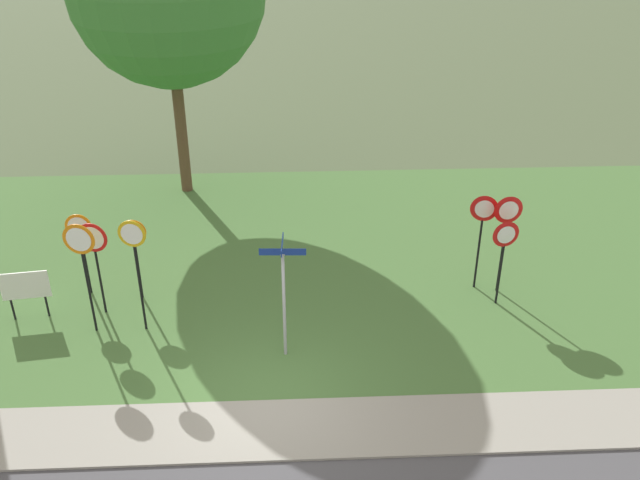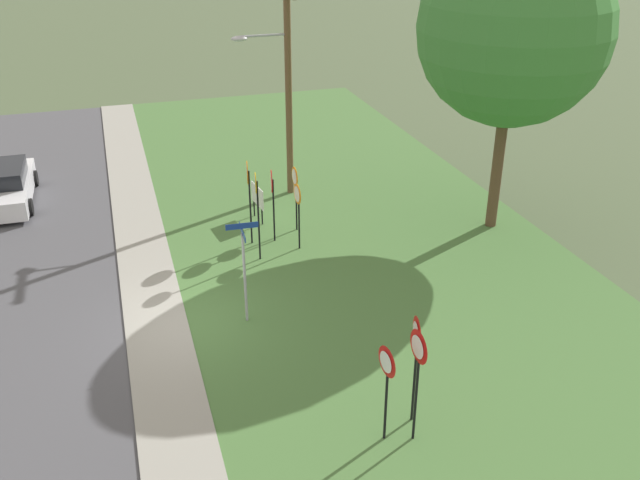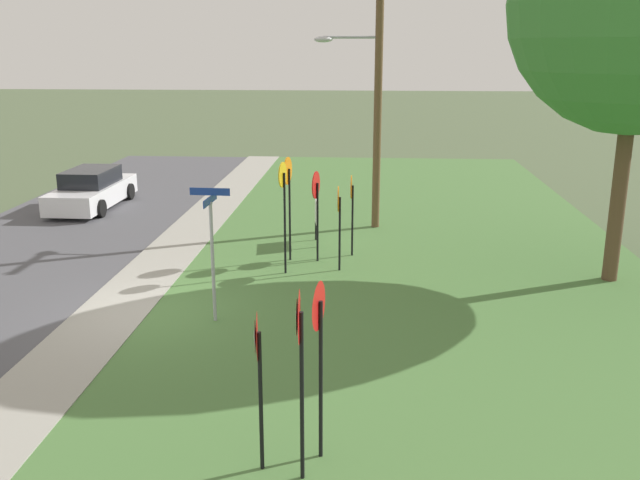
{
  "view_description": "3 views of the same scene",
  "coord_description": "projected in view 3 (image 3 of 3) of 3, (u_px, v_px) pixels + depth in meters",
  "views": [
    {
      "loc": [
        0.56,
        -10.38,
        9.23
      ],
      "look_at": [
        1.24,
        4.07,
        1.49
      ],
      "focal_mm": 37.7,
      "sensor_mm": 36.0,
      "label": 1
    },
    {
      "loc": [
        15.61,
        -1.24,
        10.08
      ],
      "look_at": [
        -0.49,
        3.78,
        1.65
      ],
      "focal_mm": 38.94,
      "sensor_mm": 36.0,
      "label": 2
    },
    {
      "loc": [
        13.73,
        4.64,
        5.55
      ],
      "look_at": [
        -0.1,
        3.67,
        1.7
      ],
      "focal_mm": 39.09,
      "sensor_mm": 36.0,
      "label": 3
    }
  ],
  "objects": [
    {
      "name": "ground_plane",
      "position": [
        150.0,
        314.0,
        15.0
      ],
      "size": [
        160.0,
        160.0,
        0.0
      ],
      "primitive_type": "plane",
      "color": "#4C5B3D"
    },
    {
      "name": "grass_median",
      "position": [
        430.0,
        320.0,
        14.59
      ],
      "size": [
        44.0,
        12.0,
        0.04
      ],
      "primitive_type": "cube",
      "color": "#477038",
      "rests_on": "ground_plane"
    },
    {
      "name": "stop_sign_near_right",
      "position": [
        283.0,
        195.0,
        17.05
      ],
      "size": [
        0.62,
        0.14,
        2.82
      ],
      "rotation": [
        0.0,
        0.0,
        -0.18
      ],
      "color": "black",
      "rests_on": "grass_median"
    },
    {
      "name": "parked_hatchback_near",
      "position": [
        92.0,
        190.0,
        24.75
      ],
      "size": [
        4.63,
        1.92,
        1.39
      ],
      "rotation": [
        0.0,
        0.0,
        -0.01
      ],
      "color": "silver",
      "rests_on": "road_asphalt"
    },
    {
      "name": "yield_sign_far_left",
      "position": [
        318.0,
        329.0,
        9.21
      ],
      "size": [
        0.67,
        0.16,
        2.57
      ],
      "rotation": [
        0.0,
        0.0,
        -0.19
      ],
      "color": "black",
      "rests_on": "grass_median"
    },
    {
      "name": "street_name_post",
      "position": [
        212.0,
        243.0,
        14.09
      ],
      "size": [
        0.96,
        0.82,
        2.81
      ],
      "rotation": [
        0.0,
        0.0,
        -0.05
      ],
      "color": "#9EA0A8",
      "rests_on": "grass_median"
    },
    {
      "name": "yield_sign_near_left",
      "position": [
        257.0,
        355.0,
        9.0
      ],
      "size": [
        0.65,
        0.13,
        2.25
      ],
      "rotation": [
        0.0,
        0.0,
        0.14
      ],
      "color": "black",
      "rests_on": "grass_median"
    },
    {
      "name": "stop_sign_near_left",
      "position": [
        339.0,
        211.0,
        17.4
      ],
      "size": [
        0.64,
        0.1,
        2.18
      ],
      "rotation": [
        0.0,
        0.0,
        0.03
      ],
      "color": "black",
      "rests_on": "grass_median"
    },
    {
      "name": "stop_sign_far_center",
      "position": [
        352.0,
        199.0,
        18.66
      ],
      "size": [
        0.63,
        0.09,
        2.22
      ],
      "rotation": [
        0.0,
        0.0,
        0.01
      ],
      "color": "black",
      "rests_on": "grass_median"
    },
    {
      "name": "utility_pole",
      "position": [
        374.0,
        87.0,
        20.96
      ],
      "size": [
        2.1,
        2.06,
        8.04
      ],
      "color": "brown",
      "rests_on": "grass_median"
    },
    {
      "name": "stop_sign_far_left",
      "position": [
        316.0,
        196.0,
        18.12
      ],
      "size": [
        0.71,
        0.16,
        2.42
      ],
      "rotation": [
        0.0,
        0.0,
        -0.19
      ],
      "color": "black",
      "rests_on": "grass_median"
    },
    {
      "name": "notice_board",
      "position": [
        317.0,
        215.0,
        20.01
      ],
      "size": [
        1.09,
        0.18,
        1.25
      ],
      "rotation": [
        0.0,
        0.0,
        0.14
      ],
      "color": "black",
      "rests_on": "grass_median"
    },
    {
      "name": "stop_sign_far_right",
      "position": [
        288.0,
        186.0,
        18.14
      ],
      "size": [
        0.71,
        0.15,
        2.77
      ],
      "rotation": [
        0.0,
        0.0,
        -0.18
      ],
      "color": "black",
      "rests_on": "grass_median"
    },
    {
      "name": "yield_sign_near_right",
      "position": [
        299.0,
        341.0,
        8.7
      ],
      "size": [
        0.7,
        0.11,
        2.63
      ],
      "rotation": [
        0.0,
        0.0,
        0.05
      ],
      "color": "black",
      "rests_on": "grass_median"
    },
    {
      "name": "sidewalk_strip",
      "position": [
        114.0,
        311.0,
        15.05
      ],
      "size": [
        44.0,
        1.6,
        0.06
      ],
      "primitive_type": "cube",
      "color": "#99968C",
      "rests_on": "ground_plane"
    }
  ]
}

